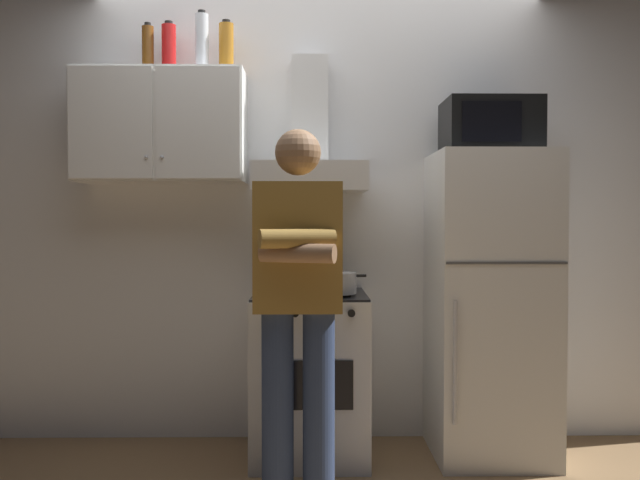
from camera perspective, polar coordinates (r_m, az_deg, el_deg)
The scene contains 13 objects.
ground_plane at distance 3.45m, azimuth 0.00°, elevation -19.46°, with size 7.00×7.00×0.00m, color olive.
back_wall_tiled at distance 3.82m, azimuth -0.12°, elevation 3.27°, with size 4.80×0.10×2.70m, color white.
upper_cabinet at distance 3.72m, azimuth -13.48°, elevation 9.45°, with size 0.90×0.37×0.60m.
stove_oven at distance 3.56m, azimuth -0.87°, elevation -11.50°, with size 0.60×0.62×0.87m.
range_hood at distance 3.61m, azimuth -0.88°, elevation 7.29°, with size 0.60×0.44×0.75m.
refrigerator at distance 3.62m, azimuth 14.40°, elevation -5.42°, with size 0.60×0.62×1.60m.
microwave at distance 3.64m, azimuth 14.43°, elevation 9.44°, with size 0.48×0.37×0.28m.
person_standing at distance 2.88m, azimuth -1.90°, elevation -5.17°, with size 0.38×0.33×1.64m.
cooking_pot at distance 3.37m, azimuth 1.34°, elevation -3.72°, with size 0.31×0.21×0.11m.
bottle_soda_red at distance 3.84m, azimuth -12.90°, elevation 15.80°, with size 0.08×0.08×0.28m.
bottle_beer_brown at distance 3.84m, azimuth -14.62°, elevation 15.67°, with size 0.06×0.06×0.26m.
bottle_vodka_clear at distance 3.75m, azimuth -10.16°, elevation 16.46°, with size 0.07×0.07×0.32m.
bottle_liquor_amber at distance 3.76m, azimuth -8.08°, elevation 16.11°, with size 0.08×0.08×0.28m.
Camera 1 is at (-0.04, -3.22, 1.24)m, focal length 37.13 mm.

